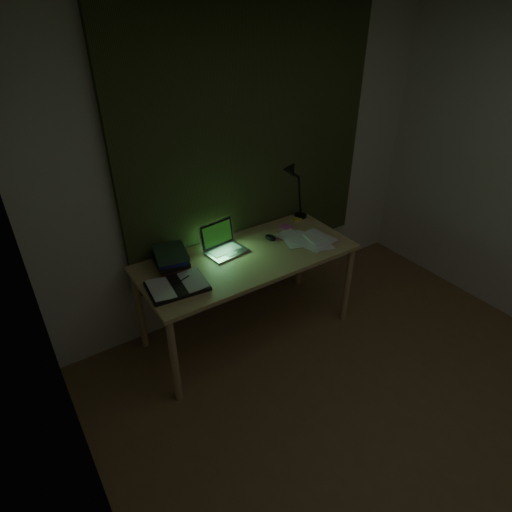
{
  "coord_description": "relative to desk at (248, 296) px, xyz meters",
  "views": [
    {
      "loc": [
        -1.78,
        -0.78,
        2.48
      ],
      "look_at": [
        -0.31,
        1.44,
        0.82
      ],
      "focal_mm": 30.0,
      "sensor_mm": 36.0,
      "label": 1
    }
  ],
  "objects": [
    {
      "name": "curtain",
      "position": [
        0.31,
        0.4,
        1.07
      ],
      "size": [
        2.2,
        0.06,
        2.0
      ],
      "primitive_type": "cube",
      "color": "#2E351A",
      "rests_on": "wall_back"
    },
    {
      "name": "wall_left",
      "position": [
        -1.44,
        -1.56,
        0.87
      ],
      "size": [
        0.0,
        4.0,
        2.5
      ],
      "primitive_type": "cube",
      "color": "silver",
      "rests_on": "ground"
    },
    {
      "name": "sticky_yellow",
      "position": [
        0.69,
        0.26,
        0.39
      ],
      "size": [
        0.08,
        0.08,
        0.01
      ],
      "primitive_type": "cube",
      "rotation": [
        0.0,
        0.0,
        -0.3
      ],
      "color": "gold",
      "rests_on": "desk"
    },
    {
      "name": "loose_papers",
      "position": [
        0.55,
        -0.09,
        0.39
      ],
      "size": [
        0.39,
        0.4,
        0.02
      ],
      "primitive_type": null,
      "rotation": [
        0.0,
        0.0,
        0.25
      ],
      "color": "white",
      "rests_on": "desk"
    },
    {
      "name": "desk",
      "position": [
        0.0,
        0.0,
        0.0
      ],
      "size": [
        1.67,
        0.73,
        0.76
      ],
      "primitive_type": null,
      "color": "tan",
      "rests_on": "floor"
    },
    {
      "name": "open_textbook",
      "position": [
        -0.62,
        -0.08,
        0.4
      ],
      "size": [
        0.42,
        0.32,
        0.03
      ],
      "primitive_type": null,
      "rotation": [
        0.0,
        0.0,
        -0.1
      ],
      "color": "silver",
      "rests_on": "desk"
    },
    {
      "name": "book_stack",
      "position": [
        -0.53,
        0.18,
        0.45
      ],
      "size": [
        0.28,
        0.31,
        0.14
      ],
      "primitive_type": null,
      "rotation": [
        0.0,
        0.0,
        -0.26
      ],
      "color": "silver",
      "rests_on": "desk"
    },
    {
      "name": "laptop",
      "position": [
        -0.11,
        0.13,
        0.49
      ],
      "size": [
        0.34,
        0.37,
        0.22
      ],
      "primitive_type": null,
      "rotation": [
        0.0,
        0.0,
        0.13
      ],
      "color": "silver",
      "rests_on": "desk"
    },
    {
      "name": "desk_lamp",
      "position": [
        0.75,
        0.29,
        0.67
      ],
      "size": [
        0.4,
        0.32,
        0.58
      ],
      "primitive_type": null,
      "rotation": [
        0.0,
        0.0,
        0.05
      ],
      "color": "black",
      "rests_on": "desk"
    },
    {
      "name": "wall_back",
      "position": [
        0.31,
        0.44,
        0.87
      ],
      "size": [
        3.5,
        0.0,
        2.5
      ],
      "primitive_type": "cube",
      "color": "silver",
      "rests_on": "ground"
    },
    {
      "name": "floor",
      "position": [
        0.31,
        -1.56,
        -0.38
      ],
      "size": [
        3.5,
        4.0,
        0.0
      ],
      "primitive_type": "cube",
      "color": "brown",
      "rests_on": "ground"
    },
    {
      "name": "sticky_pink",
      "position": [
        0.51,
        0.19,
        0.39
      ],
      "size": [
        0.1,
        0.1,
        0.02
      ],
      "primitive_type": "cube",
      "rotation": [
        0.0,
        0.0,
        0.21
      ],
      "color": "#E85AA8",
      "rests_on": "desk"
    },
    {
      "name": "mouse",
      "position": [
        0.29,
        0.1,
        0.4
      ],
      "size": [
        0.07,
        0.11,
        0.04
      ],
      "primitive_type": "ellipsoid",
      "rotation": [
        0.0,
        0.0,
        0.06
      ],
      "color": "black",
      "rests_on": "desk"
    }
  ]
}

